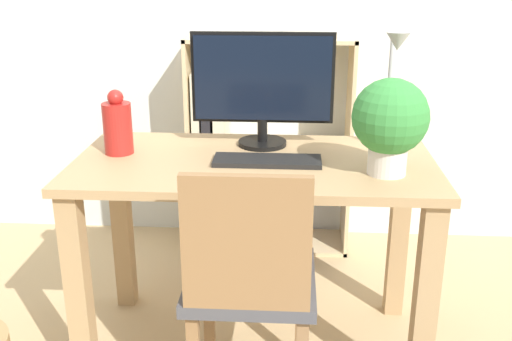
# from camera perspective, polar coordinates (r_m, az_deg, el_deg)

# --- Properties ---
(desk) EXTENTS (1.22, 0.63, 0.73)m
(desk) POSITION_cam_1_polar(r_m,az_deg,el_deg) (2.08, -0.17, -2.97)
(desk) COLOR tan
(desk) RESTS_ON ground_plane
(monitor) EXTENTS (0.51, 0.18, 0.41)m
(monitor) POSITION_cam_1_polar(r_m,az_deg,el_deg) (2.14, 0.63, 8.34)
(monitor) COLOR black
(monitor) RESTS_ON desk
(keyboard) EXTENTS (0.36, 0.12, 0.02)m
(keyboard) POSITION_cam_1_polar(r_m,az_deg,el_deg) (2.00, 1.08, 0.94)
(keyboard) COLOR black
(keyboard) RESTS_ON desk
(vase) EXTENTS (0.10, 0.10, 0.23)m
(vase) POSITION_cam_1_polar(r_m,az_deg,el_deg) (2.13, -13.05, 4.16)
(vase) COLOR #B2231E
(vase) RESTS_ON desk
(desk_lamp) EXTENTS (0.10, 0.19, 0.42)m
(desk_lamp) POSITION_cam_1_polar(r_m,az_deg,el_deg) (2.10, 12.88, 8.42)
(desk_lamp) COLOR #B7B7BC
(desk_lamp) RESTS_ON desk
(potted_plant) EXTENTS (0.24, 0.24, 0.31)m
(potted_plant) POSITION_cam_1_polar(r_m,az_deg,el_deg) (1.89, 12.65, 4.65)
(potted_plant) COLOR silver
(potted_plant) RESTS_ON desk
(chair) EXTENTS (0.40, 0.40, 0.84)m
(chair) POSITION_cam_1_polar(r_m,az_deg,el_deg) (1.84, -0.60, -10.37)
(chair) COLOR #4C4C51
(chair) RESTS_ON ground_plane
(bookshelf) EXTENTS (0.78, 0.28, 1.04)m
(bookshelf) POSITION_cam_1_polar(r_m,az_deg,el_deg) (2.95, -1.28, 0.43)
(bookshelf) COLOR #D8BC8C
(bookshelf) RESTS_ON ground_plane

